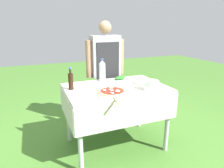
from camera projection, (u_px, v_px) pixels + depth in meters
The scene contains 9 objects.
ground_plane at pixel (116, 145), 2.52m from camera, with size 12.00×12.00×0.00m, color #477A2D.
prep_table at pixel (116, 96), 2.33m from camera, with size 1.16×0.78×0.77m.
person_cook at pixel (106, 67), 2.81m from camera, with size 0.57×0.20×1.51m.
pizza_on_peel at pixel (112, 92), 2.08m from camera, with size 0.37×0.51×0.06m.
oil_bottle at pixel (71, 81), 2.18m from camera, with size 0.06×0.06×0.25m.
water_bottle at pixel (102, 70), 2.51m from camera, with size 0.08×0.08×0.29m.
herb_container at pixel (120, 78), 2.58m from camera, with size 0.19×0.14×0.05m.
mixing_tub at pixel (151, 85), 2.19m from camera, with size 0.17×0.17×0.10m, color silver.
plate_stack at pixel (144, 82), 2.46m from camera, with size 0.25×0.25×0.02m.
Camera 1 is at (-0.87, -2.02, 1.45)m, focal length 32.00 mm.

